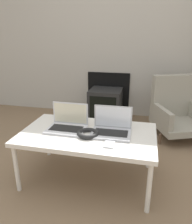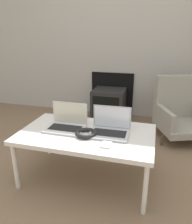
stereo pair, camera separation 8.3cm
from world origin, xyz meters
name	(u,v)px [view 1 (the left image)]	position (x,y,z in m)	size (l,w,h in m)	color
ground_plane	(78,203)	(0.00, 0.00, 0.00)	(14.00, 14.00, 0.00)	#7A6047
wall_back	(119,30)	(0.00, 2.10, 1.29)	(7.00, 0.08, 2.60)	#ADA89E
table	(88,136)	(0.00, 0.33, 0.42)	(1.13, 0.67, 0.45)	silver
laptop_left	(68,124)	(-0.19, 0.37, 0.50)	(0.33, 0.25, 0.21)	silver
laptop_right	(112,128)	(0.19, 0.37, 0.50)	(0.33, 0.26, 0.21)	#B2B2B7
headphones	(88,133)	(0.02, 0.27, 0.47)	(0.18, 0.18, 0.04)	black
phone	(109,144)	(0.21, 0.16, 0.46)	(0.08, 0.13, 0.01)	silver
tv	(105,104)	(-0.13, 1.82, 0.23)	(0.47, 0.45, 0.46)	black
armchair	(176,110)	(0.85, 1.48, 0.33)	(0.74, 0.75, 0.75)	gray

